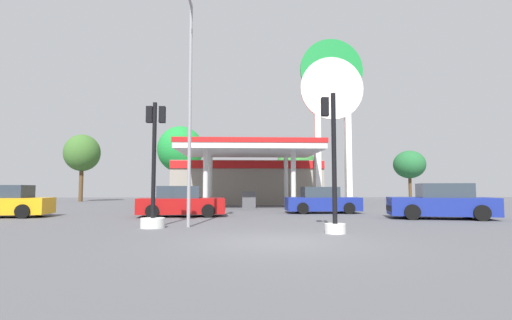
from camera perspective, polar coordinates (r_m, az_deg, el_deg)
The scene contains 14 objects.
ground_plane at distance 9.64m, azimuth 3.17°, elevation -12.25°, with size 90.00×90.00×0.00m, color #56565B.
gas_station at distance 31.75m, azimuth -1.37°, elevation -3.00°, with size 12.04×14.06×4.35m.
station_pole_sign at distance 28.19m, azimuth 11.44°, elevation 9.12°, with size 4.60×0.56×12.25m.
car_0 at distance 18.20m, azimuth -11.29°, elevation -6.36°, with size 4.16×2.15×1.43m.
car_1 at distance 20.89m, azimuth -34.08°, elevation -5.38°, with size 4.28×2.23×1.48m.
car_2 at distance 18.42m, azimuth 26.24°, elevation -5.83°, with size 4.61×2.81×1.54m.
car_3 at distance 20.60m, azimuth 9.98°, elevation -6.17°, with size 3.92×1.81×1.40m.
traffic_signal_0 at distance 13.26m, azimuth -15.26°, elevation -4.21°, with size 0.81×0.81×4.27m.
traffic_signal_1 at distance 11.49m, azimuth 11.61°, elevation -3.65°, with size 0.63×0.67×4.21m.
tree_0 at distance 41.56m, azimuth -24.85°, elevation 0.94°, with size 3.49×3.49×6.70m.
tree_1 at distance 36.95m, azimuth -11.38°, elevation 1.57°, with size 4.38×4.38×7.28m.
tree_2 at distance 37.81m, azimuth 6.08°, elevation -0.41°, with size 3.75×3.75×5.44m.
tree_3 at distance 40.73m, azimuth 22.23°, elevation -0.66°, with size 3.12×3.12×5.09m.
corner_streetlamp at distance 13.49m, azimuth -10.06°, elevation 10.27°, with size 0.24×1.48×7.97m.
Camera 1 is at (-0.95, -9.50, 1.34)m, focal length 26.40 mm.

